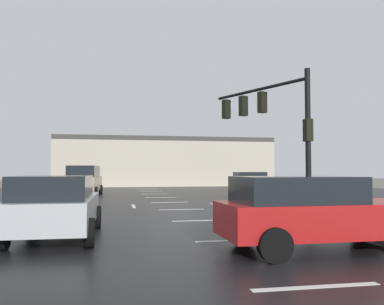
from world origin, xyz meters
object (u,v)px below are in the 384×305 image
traffic_signal_mast (273,116)px  suv_tan (84,180)px  sedan_red (317,211)px  sedan_silver (57,205)px  sedan_white (255,181)px

traffic_signal_mast → suv_tan: 15.04m
traffic_signal_mast → sedan_red: (-2.57, -8.69, -3.25)m
sedan_silver → sedan_red: bearing=-114.0°
traffic_signal_mast → sedan_silver: bearing=102.4°
suv_tan → traffic_signal_mast: bearing=41.1°
suv_tan → sedan_silver: bearing=6.1°
sedan_red → suv_tan: suv_tan is taller
traffic_signal_mast → sedan_white: bearing=-41.1°
suv_tan → sedan_white: bearing=110.6°
traffic_signal_mast → sedan_silver: size_ratio=1.25×
sedan_red → sedan_silver: 6.26m
sedan_silver → traffic_signal_mast: bearing=-52.8°
sedan_red → sedan_silver: bearing=154.4°
sedan_white → sedan_red: size_ratio=1.00×
sedan_silver → sedan_white: bearing=-30.1°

